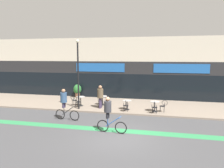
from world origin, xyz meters
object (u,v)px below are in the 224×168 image
(bistro_table_3, at_px, (155,104))
(cafe_chair_0_side, at_px, (74,99))
(cyclist_0, at_px, (109,113))
(planter_pot, at_px, (77,90))
(cafe_chair_3_near, at_px, (154,107))
(bistro_table_2, at_px, (127,103))
(cafe_chair_1_near, at_px, (101,100))
(cafe_chair_3_side, at_px, (163,105))
(pedestrian_near_end, at_px, (100,95))
(bistro_table_0, at_px, (81,99))
(cafe_chair_2_near, at_px, (126,105))
(bistro_table_1, at_px, (103,99))
(cyclist_1, at_px, (65,102))
(lamp_post, at_px, (78,70))
(cafe_chair_0_near, at_px, (78,101))

(bistro_table_3, xyz_separation_m, cafe_chair_0_side, (-6.71, 0.55, -0.03))
(bistro_table_3, xyz_separation_m, cyclist_0, (-2.37, -4.82, 0.47))
(bistro_table_3, height_order, planter_pot, planter_pot)
(cafe_chair_3_near, bearing_deg, bistro_table_2, 77.59)
(cafe_chair_1_near, distance_m, cafe_chair_3_side, 5.06)
(bistro_table_2, height_order, cafe_chair_3_side, cafe_chair_3_side)
(pedestrian_near_end, bearing_deg, bistro_table_2, -169.37)
(bistro_table_0, xyz_separation_m, bistro_table_2, (3.97, -0.46, -0.03))
(bistro_table_2, distance_m, pedestrian_near_end, 2.22)
(cafe_chair_2_near, height_order, pedestrian_near_end, pedestrian_near_end)
(bistro_table_1, bearing_deg, cyclist_1, -108.33)
(planter_pot, bearing_deg, cafe_chair_2_near, -39.10)
(bistro_table_0, bearing_deg, cyclist_0, -55.33)
(bistro_table_1, bearing_deg, bistro_table_0, -157.61)
(bistro_table_2, bearing_deg, cafe_chair_3_side, -2.00)
(lamp_post, height_order, pedestrian_near_end, lamp_post)
(cyclist_0, bearing_deg, cafe_chair_2_near, 91.90)
(bistro_table_3, xyz_separation_m, lamp_post, (-5.84, -0.53, 2.54))
(bistro_table_3, relative_size, planter_pot, 0.59)
(cafe_chair_0_near, relative_size, planter_pot, 0.70)
(bistro_table_2, bearing_deg, planter_pot, 144.88)
(bistro_table_2, distance_m, cafe_chair_3_side, 2.74)
(planter_pot, relative_size, cyclist_1, 0.62)
(cafe_chair_3_near, bearing_deg, cafe_chair_0_side, 86.40)
(cafe_chair_1_near, distance_m, cyclist_1, 4.02)
(cyclist_1, bearing_deg, bistro_table_3, 32.45)
(cyclist_0, bearing_deg, cafe_chair_3_near, 66.03)
(bistro_table_1, distance_m, cafe_chair_0_side, 2.42)
(bistro_table_1, distance_m, bistro_table_2, 2.55)
(cafe_chair_2_near, height_order, cafe_chair_3_side, same)
(bistro_table_1, height_order, pedestrian_near_end, pedestrian_near_end)
(bistro_table_1, height_order, cafe_chair_2_near, cafe_chair_2_near)
(cafe_chair_0_side, height_order, cafe_chair_3_side, same)
(bistro_table_0, relative_size, pedestrian_near_end, 0.42)
(bistro_table_0, height_order, cafe_chair_3_near, cafe_chair_3_near)
(cafe_chair_0_side, xyz_separation_m, cyclist_1, (0.88, -3.64, 0.57))
(planter_pot, distance_m, cyclist_0, 10.42)
(bistro_table_0, height_order, cafe_chair_3_side, cafe_chair_3_side)
(cafe_chair_2_near, bearing_deg, cyclist_0, 170.30)
(bistro_table_3, height_order, cafe_chair_0_near, cafe_chair_0_near)
(pedestrian_near_end, bearing_deg, cafe_chair_1_near, -65.09)
(cafe_chair_0_near, height_order, cafe_chair_2_near, same)
(cafe_chair_0_near, height_order, cafe_chair_3_near, same)
(cyclist_0, bearing_deg, cyclist_1, 158.83)
(cafe_chair_3_near, bearing_deg, cyclist_1, 119.32)
(bistro_table_1, bearing_deg, cafe_chair_3_side, -14.00)
(cafe_chair_1_near, bearing_deg, cafe_chair_0_near, 111.35)
(cafe_chair_2_near, relative_size, lamp_post, 0.17)
(bistro_table_2, xyz_separation_m, cafe_chair_0_side, (-4.60, 0.46, -0.01))
(bistro_table_1, bearing_deg, cyclist_0, -71.59)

